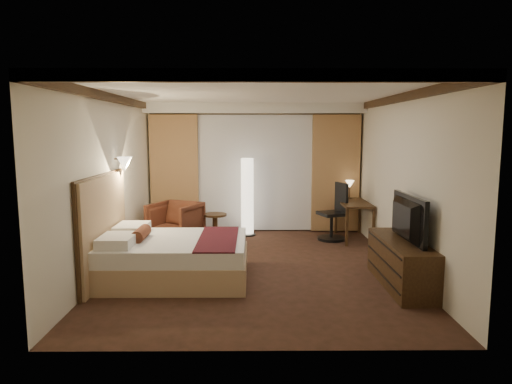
{
  "coord_description": "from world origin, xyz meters",
  "views": [
    {
      "loc": [
        -0.06,
        -6.97,
        2.14
      ],
      "look_at": [
        0.0,
        0.4,
        1.15
      ],
      "focal_mm": 32.0,
      "sensor_mm": 36.0,
      "label": 1
    }
  ],
  "objects_px": {
    "floor_lamp": "(247,197)",
    "television": "(401,216)",
    "side_table": "(215,227)",
    "desk": "(354,221)",
    "office_chair": "(332,212)",
    "armchair": "(175,220)",
    "bed": "(176,258)",
    "dresser": "(401,263)"
  },
  "relations": [
    {
      "from": "bed",
      "to": "dresser",
      "type": "distance_m",
      "value": 3.19
    },
    {
      "from": "television",
      "to": "desk",
      "type": "bearing_deg",
      "value": -0.77
    },
    {
      "from": "bed",
      "to": "television",
      "type": "xyz_separation_m",
      "value": [
        3.14,
        -0.34,
        0.69
      ]
    },
    {
      "from": "armchair",
      "to": "office_chair",
      "type": "relative_size",
      "value": 0.76
    },
    {
      "from": "television",
      "to": "office_chair",
      "type": "bearing_deg",
      "value": 8.66
    },
    {
      "from": "television",
      "to": "side_table",
      "type": "bearing_deg",
      "value": 43.88
    },
    {
      "from": "armchair",
      "to": "office_chair",
      "type": "bearing_deg",
      "value": 29.04
    },
    {
      "from": "side_table",
      "to": "floor_lamp",
      "type": "height_order",
      "value": "floor_lamp"
    },
    {
      "from": "office_chair",
      "to": "side_table",
      "type": "bearing_deg",
      "value": 157.99
    },
    {
      "from": "floor_lamp",
      "to": "office_chair",
      "type": "relative_size",
      "value": 1.41
    },
    {
      "from": "floor_lamp",
      "to": "office_chair",
      "type": "xyz_separation_m",
      "value": [
        1.66,
        -0.41,
        -0.23
      ]
    },
    {
      "from": "bed",
      "to": "office_chair",
      "type": "height_order",
      "value": "office_chair"
    },
    {
      "from": "floor_lamp",
      "to": "desk",
      "type": "relative_size",
      "value": 1.33
    },
    {
      "from": "armchair",
      "to": "bed",
      "type": "bearing_deg",
      "value": -54.92
    },
    {
      "from": "desk",
      "to": "armchair",
      "type": "bearing_deg",
      "value": -175.87
    },
    {
      "from": "bed",
      "to": "dresser",
      "type": "height_order",
      "value": "dresser"
    },
    {
      "from": "floor_lamp",
      "to": "television",
      "type": "relative_size",
      "value": 1.37
    },
    {
      "from": "armchair",
      "to": "television",
      "type": "relative_size",
      "value": 0.74
    },
    {
      "from": "dresser",
      "to": "floor_lamp",
      "type": "bearing_deg",
      "value": 124.78
    },
    {
      "from": "office_chair",
      "to": "television",
      "type": "relative_size",
      "value": 0.97
    },
    {
      "from": "dresser",
      "to": "side_table",
      "type": "bearing_deg",
      "value": 135.38
    },
    {
      "from": "desk",
      "to": "office_chair",
      "type": "bearing_deg",
      "value": -173.63
    },
    {
      "from": "bed",
      "to": "office_chair",
      "type": "bearing_deg",
      "value": 41.4
    },
    {
      "from": "bed",
      "to": "floor_lamp",
      "type": "xyz_separation_m",
      "value": [
        1.01,
        2.77,
        0.5
      ]
    },
    {
      "from": "bed",
      "to": "armchair",
      "type": "height_order",
      "value": "armchair"
    },
    {
      "from": "side_table",
      "to": "office_chair",
      "type": "xyz_separation_m",
      "value": [
        2.3,
        -0.06,
        0.31
      ]
    },
    {
      "from": "desk",
      "to": "dresser",
      "type": "distance_m",
      "value": 2.75
    },
    {
      "from": "floor_lamp",
      "to": "office_chair",
      "type": "height_order",
      "value": "floor_lamp"
    },
    {
      "from": "bed",
      "to": "television",
      "type": "bearing_deg",
      "value": -6.26
    },
    {
      "from": "armchair",
      "to": "side_table",
      "type": "distance_m",
      "value": 0.81
    },
    {
      "from": "desk",
      "to": "office_chair",
      "type": "xyz_separation_m",
      "value": [
        -0.45,
        -0.05,
        0.19
      ]
    },
    {
      "from": "armchair",
      "to": "office_chair",
      "type": "height_order",
      "value": "office_chair"
    },
    {
      "from": "side_table",
      "to": "desk",
      "type": "xyz_separation_m",
      "value": [
        2.75,
        -0.01,
        0.12
      ]
    },
    {
      "from": "office_chair",
      "to": "television",
      "type": "height_order",
      "value": "office_chair"
    },
    {
      "from": "side_table",
      "to": "dresser",
      "type": "height_order",
      "value": "dresser"
    },
    {
      "from": "side_table",
      "to": "television",
      "type": "bearing_deg",
      "value": -44.93
    },
    {
      "from": "side_table",
      "to": "desk",
      "type": "relative_size",
      "value": 0.43
    },
    {
      "from": "office_chair",
      "to": "television",
      "type": "distance_m",
      "value": 2.77
    },
    {
      "from": "armchair",
      "to": "desk",
      "type": "distance_m",
      "value": 3.5
    },
    {
      "from": "desk",
      "to": "office_chair",
      "type": "relative_size",
      "value": 1.06
    },
    {
      "from": "armchair",
      "to": "floor_lamp",
      "type": "xyz_separation_m",
      "value": [
        1.38,
        0.62,
        0.37
      ]
    },
    {
      "from": "bed",
      "to": "office_chair",
      "type": "xyz_separation_m",
      "value": [
        2.67,
        2.35,
        0.27
      ]
    }
  ]
}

